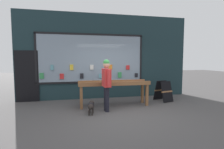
% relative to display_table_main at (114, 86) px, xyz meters
% --- Properties ---
extents(ground_plane, '(40.00, 40.00, 0.00)m').
position_rel_display_table_main_xyz_m(ground_plane, '(0.00, -0.91, -0.76)').
color(ground_plane, '#474444').
extents(shopfront_facade, '(7.65, 0.29, 3.73)m').
position_rel_display_table_main_xyz_m(shopfront_facade, '(-0.08, 1.48, 1.09)').
color(shopfront_facade, '#192D33').
rests_on(shopfront_facade, ground_plane).
extents(display_table_main, '(2.64, 0.67, 0.94)m').
position_rel_display_table_main_xyz_m(display_table_main, '(0.00, 0.00, 0.00)').
color(display_table_main, brown).
rests_on(display_table_main, ground_plane).
extents(person_browsing, '(0.25, 0.68, 1.74)m').
position_rel_display_table_main_xyz_m(person_browsing, '(-0.40, -0.63, 0.27)').
color(person_browsing, black).
rests_on(person_browsing, ground_plane).
extents(small_dog, '(0.26, 0.57, 0.39)m').
position_rel_display_table_main_xyz_m(small_dog, '(-0.94, -0.83, -0.49)').
color(small_dog, black).
rests_on(small_dog, ground_plane).
extents(sandwich_board_sign, '(0.66, 0.77, 0.83)m').
position_rel_display_table_main_xyz_m(sandwich_board_sign, '(2.19, 0.30, -0.33)').
color(sandwich_board_sign, black).
rests_on(sandwich_board_sign, ground_plane).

